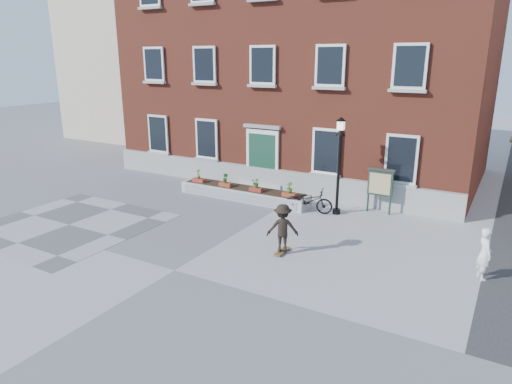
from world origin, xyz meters
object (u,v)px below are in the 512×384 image
Objects in this scene: bystander at (484,254)px; notice_board at (380,183)px; lamp_post at (339,152)px; skateboarder at (283,228)px; bicycle at (309,201)px.

notice_board reaches higher than bystander.
lamp_post is 4.89m from skateboarder.
lamp_post is at bearing -146.85° from notice_board.
notice_board is (1.45, 0.94, -1.28)m from lamp_post.
bicycle is 1.17× the size of skateboarder.
lamp_post is at bearing 30.98° from bystander.
notice_board is at bearing 33.15° from lamp_post.
notice_board is 1.12× the size of skateboarder.
skateboarder is (-5.77, -1.28, 0.09)m from bystander.
bicycle is 0.49× the size of lamp_post.
bystander is at bearing -30.50° from lamp_post.
bicycle is at bearing 38.19° from bystander.
bicycle is 7.26m from bystander.
skateboarder is (-0.14, -4.59, -1.67)m from lamp_post.
skateboarder is at bearing 73.98° from bystander.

